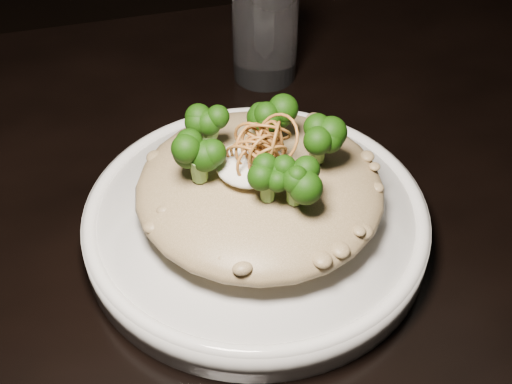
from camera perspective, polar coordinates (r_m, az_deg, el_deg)
table at (r=0.73m, az=4.26°, el=-6.24°), size 1.10×0.80×0.75m
plate at (r=0.63m, az=0.00°, el=-2.58°), size 0.30×0.30×0.03m
risotto at (r=0.61m, az=0.30°, el=0.27°), size 0.21×0.21×0.05m
broccoli at (r=0.58m, az=0.28°, el=4.05°), size 0.15×0.15×0.05m
cheese at (r=0.58m, az=-0.46°, el=2.23°), size 0.06×0.06×0.02m
shallots at (r=0.56m, az=0.58°, el=4.25°), size 0.06×0.06×0.04m
drinking_glass at (r=0.81m, az=0.73°, el=13.13°), size 0.09×0.09×0.13m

